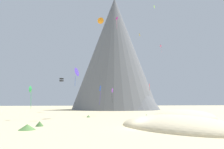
{
  "coord_description": "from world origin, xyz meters",
  "views": [
    {
      "loc": [
        -8.08,
        -28.9,
        3.86
      ],
      "look_at": [
        3.25,
        45.16,
        14.56
      ],
      "focal_mm": 31.31,
      "sensor_mm": 36.0,
      "label": 1
    }
  ],
  "objects_px": {
    "bush_near_left": "(40,124)",
    "kite_gold_mid": "(140,35)",
    "rock_massif": "(117,60)",
    "kite_violet_low": "(112,90)",
    "kite_green_low": "(31,90)",
    "kite_black_low": "(62,80)",
    "bush_ridge_crest": "(27,127)",
    "kite_magenta_high": "(117,20)",
    "bush_near_right": "(88,116)",
    "kite_orange_mid": "(101,20)",
    "kite_blue_low": "(100,91)",
    "kite_indigo_low": "(77,72)",
    "bush_mid_center": "(146,115)",
    "kite_pink_high": "(161,46)",
    "bush_far_right": "(161,127)",
    "kite_red_low": "(149,86)",
    "kite_lime_high": "(154,7)"
  },
  "relations": [
    {
      "from": "kite_gold_mid",
      "to": "kite_black_low",
      "type": "height_order",
      "value": "kite_gold_mid"
    },
    {
      "from": "bush_near_right",
      "to": "rock_massif",
      "type": "xyz_separation_m",
      "value": [
        18.05,
        56.92,
        27.91
      ]
    },
    {
      "from": "kite_indigo_low",
      "to": "bush_mid_center",
      "type": "bearing_deg",
      "value": 121.42
    },
    {
      "from": "bush_mid_center",
      "to": "kite_orange_mid",
      "type": "bearing_deg",
      "value": -159.49
    },
    {
      "from": "kite_orange_mid",
      "to": "kite_black_low",
      "type": "bearing_deg",
      "value": 129.62
    },
    {
      "from": "bush_near_right",
      "to": "kite_indigo_low",
      "type": "bearing_deg",
      "value": -156.12
    },
    {
      "from": "kite_gold_mid",
      "to": "kite_red_low",
      "type": "distance_m",
      "value": 29.71
    },
    {
      "from": "kite_blue_low",
      "to": "kite_orange_mid",
      "type": "bearing_deg",
      "value": -160.37
    },
    {
      "from": "bush_ridge_crest",
      "to": "kite_blue_low",
      "type": "height_order",
      "value": "kite_blue_low"
    },
    {
      "from": "kite_orange_mid",
      "to": "kite_blue_low",
      "type": "distance_m",
      "value": 19.87
    },
    {
      "from": "rock_massif",
      "to": "kite_violet_low",
      "type": "distance_m",
      "value": 35.92
    },
    {
      "from": "bush_ridge_crest",
      "to": "rock_massif",
      "type": "xyz_separation_m",
      "value": [
        27.42,
        79.06,
        27.81
      ]
    },
    {
      "from": "kite_gold_mid",
      "to": "kite_violet_low",
      "type": "height_order",
      "value": "kite_gold_mid"
    },
    {
      "from": "kite_green_low",
      "to": "kite_black_low",
      "type": "distance_m",
      "value": 35.66
    },
    {
      "from": "bush_ridge_crest",
      "to": "kite_gold_mid",
      "type": "xyz_separation_m",
      "value": [
        25.9,
        29.79,
        25.52
      ]
    },
    {
      "from": "bush_near_right",
      "to": "kite_indigo_low",
      "type": "relative_size",
      "value": 0.24
    },
    {
      "from": "kite_black_low",
      "to": "bush_far_right",
      "type": "bearing_deg",
      "value": 135.47
    },
    {
      "from": "bush_mid_center",
      "to": "kite_black_low",
      "type": "distance_m",
      "value": 41.64
    },
    {
      "from": "kite_blue_low",
      "to": "kite_green_low",
      "type": "bearing_deg",
      "value": 144.56
    },
    {
      "from": "kite_pink_high",
      "to": "bush_near_left",
      "type": "bearing_deg",
      "value": 122.38
    },
    {
      "from": "bush_far_right",
      "to": "kite_green_low",
      "type": "distance_m",
      "value": 30.97
    },
    {
      "from": "kite_indigo_low",
      "to": "rock_massif",
      "type": "bearing_deg",
      "value": -174.39
    },
    {
      "from": "kite_blue_low",
      "to": "bush_ridge_crest",
      "type": "bearing_deg",
      "value": 179.83
    },
    {
      "from": "bush_near_left",
      "to": "kite_gold_mid",
      "type": "height_order",
      "value": "kite_gold_mid"
    },
    {
      "from": "kite_indigo_low",
      "to": "kite_blue_low",
      "type": "height_order",
      "value": "kite_indigo_low"
    },
    {
      "from": "rock_massif",
      "to": "bush_ridge_crest",
      "type": "bearing_deg",
      "value": -109.13
    },
    {
      "from": "bush_near_right",
      "to": "kite_orange_mid",
      "type": "distance_m",
      "value": 24.92
    },
    {
      "from": "bush_mid_center",
      "to": "kite_violet_low",
      "type": "relative_size",
      "value": 0.24
    },
    {
      "from": "kite_green_low",
      "to": "kite_orange_mid",
      "type": "bearing_deg",
      "value": -78.1
    },
    {
      "from": "bush_near_left",
      "to": "bush_near_right",
      "type": "bearing_deg",
      "value": 64.58
    },
    {
      "from": "kite_gold_mid",
      "to": "bush_mid_center",
      "type": "bearing_deg",
      "value": -132.8
    },
    {
      "from": "bush_mid_center",
      "to": "kite_black_low",
      "type": "bearing_deg",
      "value": 131.23
    },
    {
      "from": "bush_near_left",
      "to": "kite_indigo_low",
      "type": "relative_size",
      "value": 0.29
    },
    {
      "from": "bush_near_left",
      "to": "kite_black_low",
      "type": "relative_size",
      "value": 0.82
    },
    {
      "from": "bush_near_right",
      "to": "bush_near_left",
      "type": "bearing_deg",
      "value": -115.42
    },
    {
      "from": "bush_mid_center",
      "to": "kite_lime_high",
      "type": "bearing_deg",
      "value": 58.94
    },
    {
      "from": "rock_massif",
      "to": "kite_magenta_high",
      "type": "xyz_separation_m",
      "value": [
        -8.59,
        -46.44,
        3.58
      ]
    },
    {
      "from": "bush_ridge_crest",
      "to": "kite_pink_high",
      "type": "distance_m",
      "value": 72.68
    },
    {
      "from": "rock_massif",
      "to": "kite_violet_low",
      "type": "bearing_deg",
      "value": -104.66
    },
    {
      "from": "kite_gold_mid",
      "to": "kite_orange_mid",
      "type": "height_order",
      "value": "kite_gold_mid"
    },
    {
      "from": "bush_ridge_crest",
      "to": "bush_near_right",
      "type": "relative_size",
      "value": 2.08
    },
    {
      "from": "kite_violet_low",
      "to": "kite_green_low",
      "type": "bearing_deg",
      "value": -13.18
    },
    {
      "from": "kite_violet_low",
      "to": "kite_indigo_low",
      "type": "bearing_deg",
      "value": -2.03
    },
    {
      "from": "bush_mid_center",
      "to": "kite_orange_mid",
      "type": "xyz_separation_m",
      "value": [
        -13.32,
        -4.98,
        24.38
      ]
    },
    {
      "from": "bush_near_right",
      "to": "kite_black_low",
      "type": "relative_size",
      "value": 0.69
    },
    {
      "from": "kite_orange_mid",
      "to": "kite_blue_low",
      "type": "xyz_separation_m",
      "value": [
        0.92,
        9.29,
        -17.54
      ]
    },
    {
      "from": "kite_lime_high",
      "to": "kite_blue_low",
      "type": "bearing_deg",
      "value": -25.63
    },
    {
      "from": "bush_ridge_crest",
      "to": "bush_near_left",
      "type": "relative_size",
      "value": 1.76
    },
    {
      "from": "bush_mid_center",
      "to": "rock_massif",
      "type": "height_order",
      "value": "rock_massif"
    },
    {
      "from": "kite_pink_high",
      "to": "kite_black_low",
      "type": "height_order",
      "value": "kite_pink_high"
    }
  ]
}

